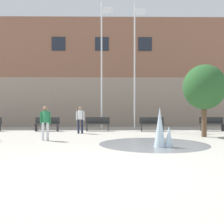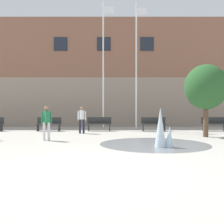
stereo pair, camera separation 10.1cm
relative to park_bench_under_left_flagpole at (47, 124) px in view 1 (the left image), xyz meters
name	(u,v)px [view 1 (the left image)]	position (x,y,z in m)	size (l,w,h in m)	color
ground_plane	(86,169)	(3.50, -10.74, -0.48)	(100.00, 100.00, 0.00)	#B2ADA3
library_building	(103,76)	(3.50, 7.06, 3.98)	(36.00, 6.05, 8.91)	gray
splash_fountain	(159,134)	(6.06, -6.88, 0.01)	(4.58, 4.58, 1.55)	gray
park_bench_under_left_flagpole	(47,124)	(0.00, 0.00, 0.00)	(1.60, 0.44, 0.91)	#28282D
park_bench_under_right_flagpole	(98,124)	(3.31, 0.09, 0.00)	(1.60, 0.44, 0.91)	#28282D
park_bench_near_trashcan	(152,124)	(6.88, -0.10, 0.00)	(1.60, 0.44, 0.91)	#28282D
park_bench_far_right	(212,124)	(10.88, 0.00, 0.00)	(1.60, 0.44, 0.91)	#28282D
teen_by_trashcan	(45,121)	(1.11, -5.06, 0.45)	(0.50, 0.39, 1.59)	silver
adult_watching	(80,118)	(2.36, -1.64, 0.45)	(0.50, 0.38, 1.59)	#1E233D
flagpole_left	(102,62)	(3.58, 0.94, 4.23)	(0.80, 0.10, 8.90)	silver
flagpole_right	(135,63)	(5.87, 0.94, 4.18)	(0.80, 0.10, 8.82)	silver
street_tree_near_building	(204,87)	(9.06, -3.57, 2.12)	(2.20, 2.20, 3.78)	brown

